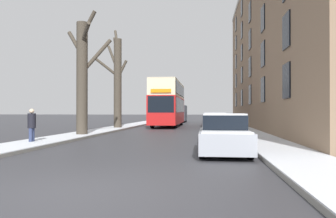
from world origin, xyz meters
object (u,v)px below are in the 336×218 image
at_px(bare_tree_left_1, 117,79).
at_px(double_decker_bus, 168,102).
at_px(parked_car_4, 212,121).
at_px(bare_tree_left_0, 83,75).
at_px(oncoming_van, 179,113).
at_px(parked_car_2, 215,124).
at_px(parked_car_0, 224,136).
at_px(parked_car_1, 218,129).
at_px(pedestrian_left_sidewalk, 32,125).
at_px(parked_car_3, 213,122).

distance_m(bare_tree_left_1, double_decker_bus, 7.23).
relative_size(double_decker_bus, parked_car_4, 2.71).
xyz_separation_m(bare_tree_left_0, oncoming_van, (3.73, 28.11, -2.53)).
bearing_deg(oncoming_van, parked_car_2, -79.44).
relative_size(parked_car_0, oncoming_van, 0.69).
distance_m(parked_car_0, parked_car_1, 5.10).
xyz_separation_m(parked_car_0, parked_car_4, (-0.00, 22.02, -0.05)).
bearing_deg(parked_car_2, bare_tree_left_0, -155.12).
height_order(bare_tree_left_0, parked_car_2, bare_tree_left_0).
bearing_deg(pedestrian_left_sidewalk, double_decker_bus, 169.47).
relative_size(parked_car_0, parked_car_4, 0.90).
distance_m(parked_car_1, pedestrian_left_sidewalk, 9.16).
relative_size(parked_car_1, pedestrian_left_sidewalk, 2.71).
bearing_deg(double_decker_bus, pedestrian_left_sidewalk, -102.09).
relative_size(bare_tree_left_0, parked_car_4, 1.79).
xyz_separation_m(parked_car_4, pedestrian_left_sidewalk, (-8.73, -19.68, 0.30)).
height_order(parked_car_0, parked_car_4, parked_car_0).
relative_size(bare_tree_left_0, parked_car_1, 1.69).
bearing_deg(oncoming_van, parked_car_0, -82.75).
bearing_deg(bare_tree_left_1, parked_car_2, -29.88).
xyz_separation_m(parked_car_0, parked_car_1, (-0.00, 5.10, -0.02)).
relative_size(bare_tree_left_0, parked_car_3, 1.93).
bearing_deg(parked_car_0, oncoming_van, 97.25).
distance_m(bare_tree_left_0, parked_car_2, 9.64).
distance_m(bare_tree_left_0, oncoming_van, 28.47).
xyz_separation_m(double_decker_bus, parked_car_0, (4.53, -21.95, -1.91)).
xyz_separation_m(double_decker_bus, oncoming_van, (0.01, 13.65, -1.28)).
distance_m(bare_tree_left_1, pedestrian_left_sidewalk, 14.28).
xyz_separation_m(parked_car_3, pedestrian_left_sidewalk, (-8.73, -14.58, 0.31)).
distance_m(parked_car_1, parked_car_3, 11.82).
height_order(bare_tree_left_1, oncoming_van, bare_tree_left_1).
height_order(parked_car_1, oncoming_van, oncoming_van).
bearing_deg(parked_car_1, pedestrian_left_sidewalk, -162.47).
xyz_separation_m(parked_car_3, parked_car_4, (-0.00, 5.10, 0.02)).
height_order(bare_tree_left_0, double_decker_bus, bare_tree_left_0).
distance_m(parked_car_2, pedestrian_left_sidewalk, 12.53).
bearing_deg(parked_car_3, bare_tree_left_0, -131.21).
bearing_deg(parked_car_0, parked_car_3, 90.00).
relative_size(parked_car_3, parked_car_4, 0.93).
distance_m(double_decker_bus, parked_car_4, 4.94).
height_order(bare_tree_left_1, parked_car_4, bare_tree_left_1).
bearing_deg(parked_car_0, pedestrian_left_sidewalk, 164.99).
distance_m(bare_tree_left_0, parked_car_4, 17.02).
relative_size(bare_tree_left_0, bare_tree_left_1, 0.83).
xyz_separation_m(parked_car_2, parked_car_3, (0.00, 5.60, -0.06)).
bearing_deg(oncoming_van, pedestrian_left_sidewalk, -97.21).
distance_m(bare_tree_left_1, parked_car_2, 10.47).
bearing_deg(pedestrian_left_sidewalk, parked_car_1, 109.09).
distance_m(parked_car_1, parked_car_4, 16.92).
height_order(parked_car_4, oncoming_van, oncoming_van).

